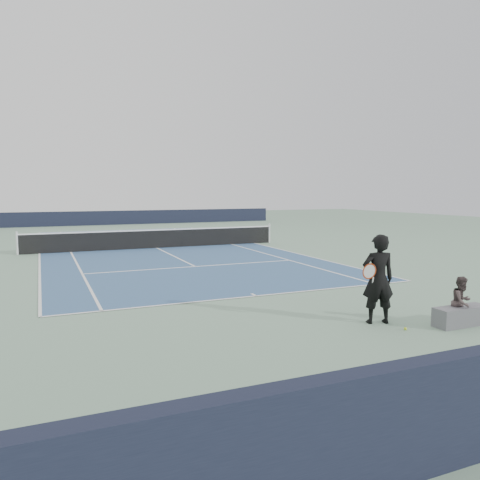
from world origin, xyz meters
name	(u,v)px	position (x,y,z in m)	size (l,w,h in m)	color
ground	(157,248)	(0.00, 0.00, 0.00)	(80.00, 80.00, 0.00)	gray
court_surface	(157,248)	(0.00, 0.00, 0.01)	(10.97, 23.77, 0.01)	#365780
tennis_net	(156,238)	(0.00, 0.00, 0.50)	(12.90, 0.10, 1.07)	silver
windscreen_far	(108,218)	(0.00, 17.88, 0.60)	(30.00, 0.25, 1.20)	black
tennis_player	(378,279)	(1.33, -15.29, 0.98)	(0.88, 0.72, 1.96)	black
tennis_ball	(405,329)	(1.53, -15.96, 0.03)	(0.06, 0.06, 0.06)	#CDE92F
spectator_bench	(461,309)	(2.88, -16.16, 0.37)	(1.34, 0.63, 1.11)	slate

